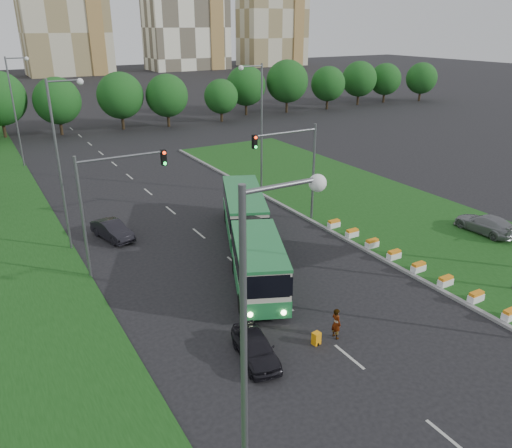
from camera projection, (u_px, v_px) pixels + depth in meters
ground at (323, 289)px, 30.80m from camera, size 360.00×360.00×0.00m
grass_median at (387, 212)px, 43.26m from camera, size 14.00×60.00×0.15m
median_kerb at (323, 227)px, 40.00m from camera, size 0.30×60.00×0.18m
lane_markings at (163, 204)px, 45.41m from camera, size 0.20×100.00×0.01m
flower_planters at (406, 261)px, 33.53m from camera, size 1.10×15.90×0.60m
traffic_mast_median at (297, 160)px, 39.04m from camera, size 5.76×0.32×8.00m
traffic_mast_left at (107, 194)px, 31.14m from camera, size 5.76×0.32×8.00m
street_lamps at (207, 165)px, 35.15m from camera, size 36.00×60.00×12.00m
tree_line at (160, 97)px, 77.81m from camera, size 120.00×8.00×9.00m
midrise_east at (273, 9)px, 185.45m from camera, size 24.00×14.00×40.00m
articulated_bus at (245, 233)px, 34.45m from camera, size 2.75×17.65×2.91m
car_left_near at (256, 347)px, 24.21m from camera, size 2.29×4.17×1.34m
car_left_far at (112, 230)px, 37.82m from camera, size 2.51×4.48×1.40m
car_median at (486, 224)px, 38.55m from camera, size 2.08×4.95×1.43m
pedestrian at (336, 323)px, 25.81m from camera, size 0.41×0.63×1.72m
shopping_trolley at (316, 338)px, 25.46m from camera, size 0.40×0.42×0.68m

